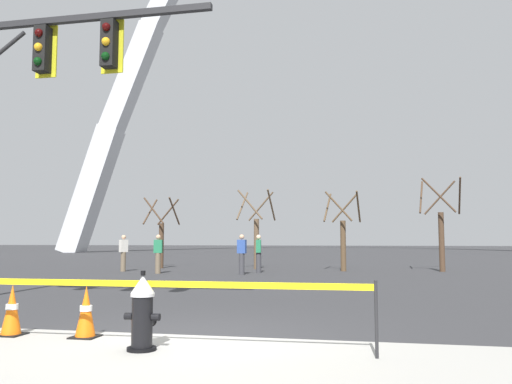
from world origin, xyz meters
The scene contains 14 objects.
ground_plane centered at (0.00, 0.00, 0.00)m, with size 240.00×240.00×0.00m, color #333335.
fire_hydrant centered at (-0.35, -0.87, 0.47)m, with size 0.46×0.48×0.99m.
caution_tape_barrier centered at (-0.40, -0.79, 0.63)m, with size 5.84×0.14×0.90m.
traffic_cone_by_hydrant centered at (-1.49, -0.22, 0.36)m, with size 0.36×0.36×0.73m.
traffic_cone_mid_sidewalk centered at (-2.62, -0.28, 0.36)m, with size 0.36×0.36×0.73m.
monument_arch centered at (0.00, 45.81, 21.51)m, with size 60.85×2.39×48.48m.
tree_far_left centered at (-7.32, 17.23, 1.52)m, with size 1.59×1.60×3.42m.
tree_left_mid centered at (-2.62, 17.37, 1.65)m, with size 1.72×1.73×3.71m.
tree_center_left centered at (1.46, 16.54, 1.55)m, with size 1.62×1.63×3.50m.
tree_center_right centered at (5.68, 17.06, 1.80)m, with size 1.87×1.88×4.05m.
pedestrian_walking_left centered at (-7.97, 14.46, 0.82)m, with size 0.36×0.39×1.59m.
pedestrian_standing_center centered at (-5.92, 13.37, 0.82)m, with size 0.37×0.25×1.59m.
pedestrian_walking_right centered at (-2.39, 13.37, 0.82)m, with size 0.36×0.23×1.59m.
pedestrian_near_trees centered at (-1.98, 14.74, 0.82)m, with size 0.24×0.36×1.59m.
Camera 1 is at (2.37, -7.13, 1.38)m, focal length 37.01 mm.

